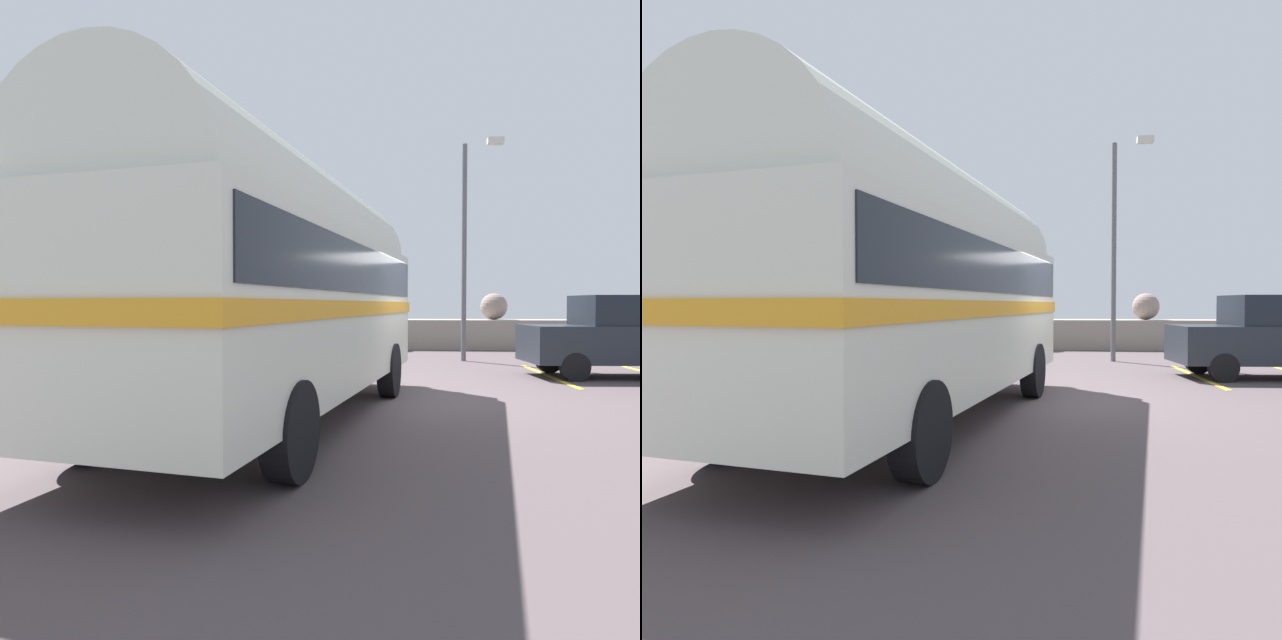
{
  "view_description": "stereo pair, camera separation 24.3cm",
  "coord_description": "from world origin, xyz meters",
  "views": [
    {
      "loc": [
        -0.47,
        -10.31,
        1.69
      ],
      "look_at": [
        -1.3,
        -1.0,
        1.43
      ],
      "focal_mm": 32.59,
      "sensor_mm": 36.0,
      "label": 1
    },
    {
      "loc": [
        -0.23,
        -10.29,
        1.69
      ],
      "look_at": [
        -1.3,
        -1.0,
        1.43
      ],
      "focal_mm": 32.59,
      "sensor_mm": 36.0,
      "label": 2
    }
  ],
  "objects": [
    {
      "name": "breakwater",
      "position": [
        -0.23,
        11.78,
        0.67
      ],
      "size": [
        31.36,
        1.96,
        2.43
      ],
      "color": "gray",
      "rests_on": "ground"
    },
    {
      "name": "parked_car_nearest",
      "position": [
        5.17,
        3.4,
        0.97
      ],
      "size": [
        4.19,
        1.94,
        1.86
      ],
      "rotation": [
        0.0,
        0.0,
        1.63
      ],
      "color": "black",
      "rests_on": "ground"
    },
    {
      "name": "second_coach",
      "position": [
        -7.09,
        -0.61,
        2.05
      ],
      "size": [
        5.05,
        8.9,
        3.7
      ],
      "rotation": [
        0.0,
        0.0,
        -0.33
      ],
      "color": "black",
      "rests_on": "ground"
    },
    {
      "name": "lamp_post",
      "position": [
        2.3,
        6.82,
        3.56
      ],
      "size": [
        1.03,
        0.81,
        6.31
      ],
      "color": "#5B5B60",
      "rests_on": "ground"
    },
    {
      "name": "vintage_coach",
      "position": [
        -1.77,
        -2.2,
        2.05
      ],
      "size": [
        4.13,
        8.89,
        3.7
      ],
      "rotation": [
        0.0,
        0.0,
        -0.21
      ],
      "color": "black",
      "rests_on": "ground"
    },
    {
      "name": "ground",
      "position": [
        0.0,
        0.0,
        0.01
      ],
      "size": [
        32.0,
        26.0,
        0.02
      ],
      "color": "#504447"
    }
  ]
}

